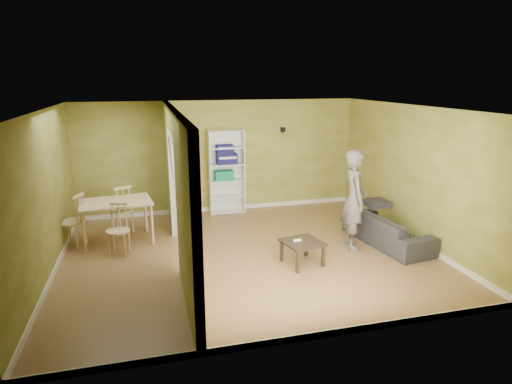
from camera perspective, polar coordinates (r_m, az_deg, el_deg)
The scene contains 15 objects.
room_shell at distance 7.41m, azimuth -1.11°, elevation 1.01°, with size 6.50×6.50×6.50m.
partition at distance 7.24m, azimuth -10.39°, elevation 0.42°, with size 0.22×5.50×2.60m, color tan, non-canonical shape.
wall_speaker at distance 10.26m, azimuth 3.61°, elevation 8.31°, with size 0.10×0.10×0.10m, color black.
sofa at distance 8.56m, azimuth 17.09°, elevation -4.23°, with size 0.83×1.94×0.74m, color black.
person at distance 8.01m, azimuth 13.03°, elevation 0.14°, with size 0.62×0.79×2.18m, color slate.
bookshelf at distance 9.99m, azimuth -4.01°, elevation 2.72°, with size 0.82×0.36×1.94m.
paper_box_teal at distance 9.95m, azimuth -4.28°, elevation 2.24°, with size 0.43×0.28×0.22m, color #12634A.
paper_box_navy_b at distance 9.88m, azimuth -3.93°, elevation 4.47°, with size 0.46×0.30×0.24m, color navy.
paper_box_navy_c at distance 9.84m, azimuth -4.20°, elevation 5.49°, with size 0.39×0.25×0.20m, color navy.
coffee_table at distance 7.35m, azimuth 6.22°, elevation -7.01°, with size 0.62×0.62×0.41m.
game_controller at distance 7.33m, azimuth 5.52°, elevation -6.42°, with size 0.14×0.04×0.03m, color white.
dining_table at distance 8.57m, azimuth -18.22°, elevation -1.69°, with size 1.31×0.88×0.82m.
chair_left at distance 8.69m, azimuth -23.35°, elevation -3.52°, with size 0.47×0.47×1.03m, color tan, non-canonical shape.
chair_near at distance 8.07m, azimuth -17.95°, elevation -4.79°, with size 0.42×0.42×0.92m, color tan, non-canonical shape.
chair_far at distance 9.19m, azimuth -17.54°, elevation -2.09°, with size 0.46×0.46×1.00m, color tan, non-canonical shape.
Camera 1 is at (-1.65, -7.00, 3.10)m, focal length 30.00 mm.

